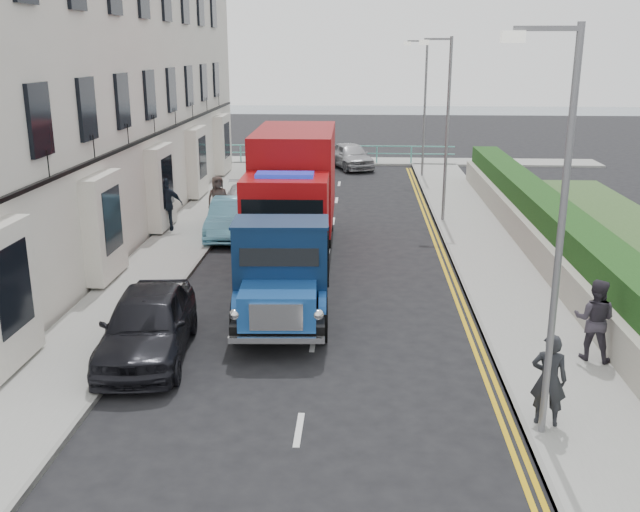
{
  "coord_description": "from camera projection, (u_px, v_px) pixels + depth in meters",
  "views": [
    {
      "loc": [
        1.02,
        -13.39,
        6.64
      ],
      "look_at": [
        0.02,
        4.36,
        1.4
      ],
      "focal_mm": 40.0,
      "sensor_mm": 36.0,
      "label": 1
    }
  ],
  "objects": [
    {
      "name": "lamp_far",
      "position": [
        423.0,
        100.0,
        36.38
      ],
      "size": [
        1.23,
        0.18,
        7.0
      ],
      "color": "slate",
      "rests_on": "ground"
    },
    {
      "name": "pedestrian_east_near",
      "position": [
        549.0,
        379.0,
        12.6
      ],
      "size": [
        0.71,
        0.56,
        1.73
      ],
      "primitive_type": "imported",
      "rotation": [
        0.0,
        0.0,
        2.89
      ],
      "color": "black",
      "rests_on": "pavement_east"
    },
    {
      "name": "pavement_east",
      "position": [
        490.0,
        258.0,
        23.07
      ],
      "size": [
        2.6,
        38.0,
        0.12
      ],
      "primitive_type": "cube",
      "color": "gray",
      "rests_on": "ground"
    },
    {
      "name": "seafront_railing",
      "position": [
        343.0,
        154.0,
        41.6
      ],
      "size": [
        13.0,
        0.08,
        1.11
      ],
      "color": "#59B2A5",
      "rests_on": "ground"
    },
    {
      "name": "sea_plane",
      "position": [
        351.0,
        115.0,
        72.22
      ],
      "size": [
        120.0,
        120.0,
        0.0
      ],
      "primitive_type": "plane",
      "color": "slate",
      "rests_on": "ground"
    },
    {
      "name": "bedford_lorry",
      "position": [
        282.0,
        278.0,
        17.29
      ],
      "size": [
        2.51,
        5.76,
        2.67
      ],
      "rotation": [
        0.0,
        0.0,
        0.05
      ],
      "color": "black",
      "rests_on": "ground"
    },
    {
      "name": "pedestrian_east_far",
      "position": [
        595.0,
        320.0,
        15.25
      ],
      "size": [
        1.08,
        0.97,
        1.81
      ],
      "primitive_type": "imported",
      "rotation": [
        0.0,
        0.0,
        2.74
      ],
      "color": "#312C36",
      "rests_on": "pavement_east"
    },
    {
      "name": "garden_east",
      "position": [
        553.0,
        234.0,
        22.73
      ],
      "size": [
        1.45,
        28.0,
        1.75
      ],
      "color": "#B2AD9E",
      "rests_on": "ground"
    },
    {
      "name": "parked_car_mid",
      "position": [
        231.0,
        218.0,
        25.82
      ],
      "size": [
        1.54,
        4.12,
        1.35
      ],
      "primitive_type": "imported",
      "rotation": [
        0.0,
        0.0,
        0.03
      ],
      "color": "#60ADCD",
      "rests_on": "ground"
    },
    {
      "name": "pavement_west",
      "position": [
        171.0,
        253.0,
        23.64
      ],
      "size": [
        2.4,
        38.0,
        0.12
      ],
      "primitive_type": "cube",
      "color": "gray",
      "rests_on": "ground"
    },
    {
      "name": "pedestrian_west_far",
      "position": [
        218.0,
        199.0,
        27.35
      ],
      "size": [
        1.03,
        0.92,
        1.78
      ],
      "primitive_type": "imported",
      "rotation": [
        0.0,
        0.0,
        0.51
      ],
      "color": "#483A33",
      "rests_on": "pavement_west"
    },
    {
      "name": "parked_car_rear",
      "position": [
        245.0,
        202.0,
        28.64
      ],
      "size": [
        2.23,
        4.42,
        1.23
      ],
      "primitive_type": "imported",
      "rotation": [
        0.0,
        0.0,
        0.12
      ],
      "color": "silver",
      "rests_on": "ground"
    },
    {
      "name": "terrace_west",
      "position": [
        71.0,
        31.0,
        25.69
      ],
      "size": [
        6.31,
        30.2,
        14.25
      ],
      "color": "silver",
      "rests_on": "ground"
    },
    {
      "name": "red_lorry",
      "position": [
        293.0,
        188.0,
        23.73
      ],
      "size": [
        2.68,
        7.6,
        3.96
      ],
      "rotation": [
        0.0,
        0.0,
        0.01
      ],
      "color": "black",
      "rests_on": "ground"
    },
    {
      "name": "seafront_car_left",
      "position": [
        293.0,
        157.0,
        38.91
      ],
      "size": [
        4.14,
        6.36,
        1.63
      ],
      "primitive_type": "imported",
      "rotation": [
        0.0,
        0.0,
        2.88
      ],
      "color": "black",
      "rests_on": "ground"
    },
    {
      "name": "seafront_car_right",
      "position": [
        351.0,
        156.0,
        40.17
      ],
      "size": [
        3.03,
        4.55,
        1.44
      ],
      "primitive_type": "imported",
      "rotation": [
        0.0,
        0.0,
        0.35
      ],
      "color": "#A5A5AA",
      "rests_on": "ground"
    },
    {
      "name": "parked_car_front",
      "position": [
        147.0,
        324.0,
        15.69
      ],
      "size": [
        2.25,
        4.65,
        1.53
      ],
      "primitive_type": "imported",
      "rotation": [
        0.0,
        0.0,
        0.1
      ],
      "color": "black",
      "rests_on": "ground"
    },
    {
      "name": "lamp_near",
      "position": [
        555.0,
        217.0,
        11.49
      ],
      "size": [
        1.23,
        0.18,
        7.0
      ],
      "color": "slate",
      "rests_on": "ground"
    },
    {
      "name": "ground",
      "position": [
        307.0,
        380.0,
        14.76
      ],
      "size": [
        120.0,
        120.0,
        0.0
      ],
      "primitive_type": "plane",
      "color": "black",
      "rests_on": "ground"
    },
    {
      "name": "promenade",
      "position": [
        343.0,
        161.0,
        42.51
      ],
      "size": [
        30.0,
        2.5,
        0.12
      ],
      "primitive_type": "cube",
      "color": "gray",
      "rests_on": "ground"
    },
    {
      "name": "lamp_mid",
      "position": [
        444.0,
        119.0,
        26.81
      ],
      "size": [
        1.23,
        0.18,
        7.0
      ],
      "color": "slate",
      "rests_on": "ground"
    },
    {
      "name": "pedestrian_west_near",
      "position": [
        167.0,
        205.0,
        25.98
      ],
      "size": [
        1.22,
        0.71,
        1.96
      ],
      "primitive_type": "imported",
      "rotation": [
        0.0,
        0.0,
        3.36
      ],
      "color": "black",
      "rests_on": "pavement_west"
    }
  ]
}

